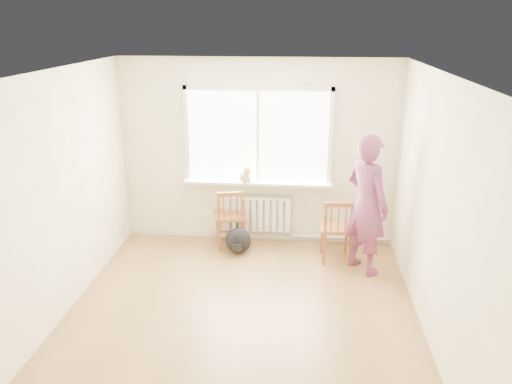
% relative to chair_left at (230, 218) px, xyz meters
% --- Properties ---
extents(floor, '(4.50, 4.50, 0.00)m').
position_rel_chair_left_xyz_m(floor, '(0.38, -1.90, -0.45)').
color(floor, '#986A3E').
rests_on(floor, ground).
extents(ceiling, '(4.50, 4.50, 0.00)m').
position_rel_chair_left_xyz_m(ceiling, '(0.38, -1.90, 2.25)').
color(ceiling, white).
rests_on(ceiling, back_wall).
extents(back_wall, '(4.00, 0.01, 2.70)m').
position_rel_chair_left_xyz_m(back_wall, '(0.38, 0.35, 0.90)').
color(back_wall, '#F0EAC0').
rests_on(back_wall, ground).
extents(window, '(2.12, 0.05, 1.42)m').
position_rel_chair_left_xyz_m(window, '(0.38, 0.32, 1.21)').
color(window, white).
rests_on(window, back_wall).
extents(windowsill, '(2.15, 0.22, 0.04)m').
position_rel_chair_left_xyz_m(windowsill, '(0.38, 0.24, 0.48)').
color(windowsill, white).
rests_on(windowsill, back_wall).
extents(radiator, '(1.00, 0.12, 0.55)m').
position_rel_chair_left_xyz_m(radiator, '(0.38, 0.26, -0.01)').
color(radiator, white).
rests_on(radiator, back_wall).
extents(heating_pipe, '(1.40, 0.04, 0.04)m').
position_rel_chair_left_xyz_m(heating_pipe, '(1.63, 0.29, -0.37)').
color(heating_pipe, silver).
rests_on(heating_pipe, back_wall).
extents(baseboard, '(4.00, 0.03, 0.08)m').
position_rel_chair_left_xyz_m(baseboard, '(0.38, 0.33, -0.41)').
color(baseboard, beige).
rests_on(baseboard, ground).
extents(chair_left, '(0.53, 0.52, 0.89)m').
position_rel_chair_left_xyz_m(chair_left, '(0.00, 0.00, 0.00)').
color(chair_left, brown).
rests_on(chair_left, floor).
extents(chair_right, '(0.47, 0.45, 0.91)m').
position_rel_chair_left_xyz_m(chair_right, '(1.52, -0.31, 0.01)').
color(chair_right, brown).
rests_on(chair_right, floor).
extents(person, '(0.77, 0.80, 1.85)m').
position_rel_chair_left_xyz_m(person, '(1.86, -0.53, 0.47)').
color(person, '#B93D5C').
rests_on(person, floor).
extents(cat, '(0.28, 0.44, 0.31)m').
position_rel_chair_left_xyz_m(cat, '(0.22, 0.15, 0.62)').
color(cat, beige).
rests_on(cat, windowsill).
extents(backpack, '(0.45, 0.40, 0.37)m').
position_rel_chair_left_xyz_m(backpack, '(0.14, -0.19, -0.27)').
color(backpack, black).
rests_on(backpack, floor).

